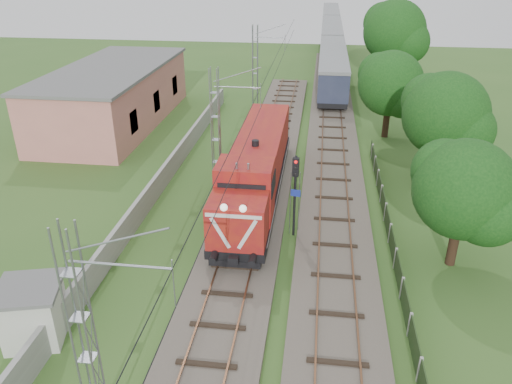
# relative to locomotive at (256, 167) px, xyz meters

# --- Properties ---
(ground) EXTENTS (140.00, 140.00, 0.00)m
(ground) POSITION_rel_locomotive_xyz_m (0.00, -9.88, -2.26)
(ground) COLOR #325A21
(ground) RESTS_ON ground
(track_main) EXTENTS (4.20, 70.00, 0.45)m
(track_main) POSITION_rel_locomotive_xyz_m (0.00, -2.88, -2.08)
(track_main) COLOR #6B6054
(track_main) RESTS_ON ground
(track_side) EXTENTS (4.20, 80.00, 0.45)m
(track_side) POSITION_rel_locomotive_xyz_m (5.00, 10.12, -2.08)
(track_side) COLOR #6B6054
(track_side) RESTS_ON ground
(catenary) EXTENTS (3.31, 70.00, 8.00)m
(catenary) POSITION_rel_locomotive_xyz_m (-2.95, 2.12, 1.79)
(catenary) COLOR gray
(catenary) RESTS_ON ground
(boundary_wall) EXTENTS (0.25, 40.00, 1.50)m
(boundary_wall) POSITION_rel_locomotive_xyz_m (-6.50, 2.12, -1.51)
(boundary_wall) COLOR #9E9E99
(boundary_wall) RESTS_ON ground
(station_building) EXTENTS (8.40, 20.40, 5.22)m
(station_building) POSITION_rel_locomotive_xyz_m (-15.00, 14.12, 0.37)
(station_building) COLOR tan
(station_building) RESTS_ON ground
(fence) EXTENTS (0.12, 32.00, 1.20)m
(fence) POSITION_rel_locomotive_xyz_m (8.00, -6.88, -1.66)
(fence) COLOR black
(fence) RESTS_ON ground
(locomotive) EXTENTS (3.03, 17.31, 4.39)m
(locomotive) POSITION_rel_locomotive_xyz_m (0.00, 0.00, 0.00)
(locomotive) COLOR black
(locomotive) RESTS_ON ground
(coach_rake) EXTENTS (3.09, 68.89, 3.57)m
(coach_rake) POSITION_rel_locomotive_xyz_m (5.00, 53.49, 0.30)
(coach_rake) COLOR black
(coach_rake) RESTS_ON ground
(signal_post) EXTENTS (0.53, 0.42, 4.85)m
(signal_post) POSITION_rel_locomotive_xyz_m (2.68, -4.31, 1.07)
(signal_post) COLOR black
(signal_post) RESTS_ON ground
(relay_hut) EXTENTS (3.06, 3.06, 2.58)m
(relay_hut) POSITION_rel_locomotive_xyz_m (-7.40, -13.98, -0.96)
(relay_hut) COLOR beige
(relay_hut) RESTS_ON ground
(tree_a) EXTENTS (5.20, 4.95, 6.74)m
(tree_a) POSITION_rel_locomotive_xyz_m (10.97, -6.08, 1.94)
(tree_a) COLOR #382117
(tree_a) RESTS_ON ground
(tree_b) EXTENTS (5.92, 5.64, 7.67)m
(tree_b) POSITION_rel_locomotive_xyz_m (12.12, 4.41, 2.52)
(tree_b) COLOR #382117
(tree_b) RESTS_ON ground
(tree_c) EXTENTS (5.67, 5.40, 7.35)m
(tree_c) POSITION_rel_locomotive_xyz_m (9.59, 13.42, 2.32)
(tree_c) COLOR #382117
(tree_c) RESTS_ON ground
(tree_d) EXTENTS (7.51, 7.15, 9.73)m
(tree_d) POSITION_rel_locomotive_xyz_m (11.97, 32.59, 3.81)
(tree_d) COLOR #382117
(tree_d) RESTS_ON ground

